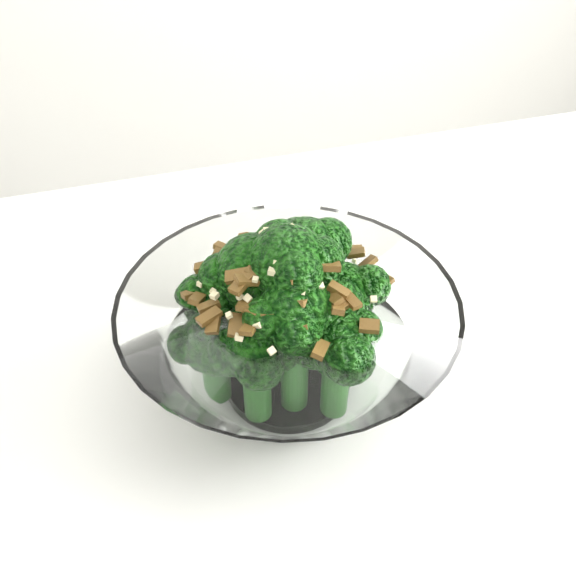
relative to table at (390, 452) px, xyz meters
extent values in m
cube|color=white|center=(0.00, 0.00, 0.05)|extent=(1.30, 0.95, 0.04)
cylinder|color=white|center=(0.49, 0.41, -0.33)|extent=(0.04, 0.04, 0.71)
cylinder|color=white|center=(-0.08, 0.03, 0.07)|extent=(0.10, 0.10, 0.01)
cylinder|color=#1E5A17|center=(-0.05, -0.01, 0.11)|extent=(0.02, 0.02, 0.06)
sphere|color=#195810|center=(-0.05, -0.01, 0.15)|extent=(0.05, 0.05, 0.05)
cylinder|color=#1E5A17|center=(-0.08, 0.08, 0.10)|extent=(0.02, 0.02, 0.05)
sphere|color=#195810|center=(-0.08, 0.08, 0.14)|extent=(0.04, 0.04, 0.04)
cylinder|color=#1E5A17|center=(-0.12, 0.05, 0.11)|extent=(0.02, 0.02, 0.06)
sphere|color=#195810|center=(-0.12, 0.05, 0.15)|extent=(0.05, 0.05, 0.05)
cylinder|color=#1E5A17|center=(-0.14, 0.02, 0.10)|extent=(0.02, 0.02, 0.04)
sphere|color=#195810|center=(-0.14, 0.02, 0.14)|extent=(0.05, 0.05, 0.05)
cylinder|color=#1E5A17|center=(-0.04, 0.03, 0.11)|extent=(0.02, 0.02, 0.06)
sphere|color=#195810|center=(-0.04, 0.03, 0.16)|extent=(0.05, 0.05, 0.05)
cylinder|color=#1E5A17|center=(-0.10, 0.04, 0.12)|extent=(0.02, 0.02, 0.08)
sphere|color=#195810|center=(-0.10, 0.04, 0.18)|extent=(0.06, 0.06, 0.06)
cylinder|color=#1E5A17|center=(-0.07, 0.05, 0.12)|extent=(0.02, 0.02, 0.09)
sphere|color=#195810|center=(-0.07, 0.05, 0.18)|extent=(0.05, 0.05, 0.05)
cylinder|color=#1E5A17|center=(-0.08, 0.03, 0.13)|extent=(0.02, 0.02, 0.09)
sphere|color=#195810|center=(-0.08, 0.03, 0.19)|extent=(0.06, 0.06, 0.06)
cylinder|color=#1E5A17|center=(-0.08, 0.00, 0.12)|extent=(0.02, 0.02, 0.08)
sphere|color=#195810|center=(-0.08, 0.00, 0.17)|extent=(0.05, 0.05, 0.05)
cylinder|color=#1E5A17|center=(-0.11, 0.00, 0.11)|extent=(0.02, 0.02, 0.06)
sphere|color=#195810|center=(-0.11, 0.00, 0.15)|extent=(0.05, 0.05, 0.05)
cube|color=brown|center=(-0.10, -0.01, 0.18)|extent=(0.02, 0.01, 0.01)
cube|color=brown|center=(-0.13, 0.05, 0.18)|extent=(0.01, 0.02, 0.01)
cube|color=brown|center=(-0.11, -0.01, 0.18)|extent=(0.02, 0.02, 0.01)
cube|color=brown|center=(-0.13, 0.06, 0.18)|extent=(0.01, 0.02, 0.01)
cube|color=brown|center=(-0.09, 0.06, 0.19)|extent=(0.02, 0.01, 0.01)
cube|color=brown|center=(-0.06, 0.03, 0.20)|extent=(0.02, 0.02, 0.01)
cube|color=brown|center=(-0.12, 0.07, 0.17)|extent=(0.02, 0.02, 0.01)
cube|color=brown|center=(-0.11, 0.01, 0.19)|extent=(0.02, 0.01, 0.01)
cube|color=brown|center=(-0.08, -0.01, 0.19)|extent=(0.01, 0.02, 0.01)
cube|color=brown|center=(-0.15, 0.02, 0.17)|extent=(0.01, 0.02, 0.01)
cube|color=brown|center=(-0.08, 0.00, 0.20)|extent=(0.02, 0.02, 0.01)
cube|color=brown|center=(-0.07, -0.03, 0.17)|extent=(0.02, 0.02, 0.01)
cube|color=brown|center=(-0.14, 0.00, 0.17)|extent=(0.02, 0.02, 0.01)
cube|color=brown|center=(-0.05, -0.03, 0.17)|extent=(0.01, 0.01, 0.01)
cube|color=brown|center=(-0.06, 0.09, 0.17)|extent=(0.01, 0.01, 0.01)
cube|color=brown|center=(-0.01, 0.03, 0.17)|extent=(0.01, 0.02, 0.01)
cube|color=brown|center=(-0.05, 0.07, 0.17)|extent=(0.01, 0.02, 0.01)
cube|color=brown|center=(-0.15, 0.04, 0.17)|extent=(0.02, 0.01, 0.01)
cube|color=brown|center=(-0.03, 0.05, 0.18)|extent=(0.02, 0.01, 0.01)
cube|color=brown|center=(-0.11, 0.00, 0.18)|extent=(0.02, 0.02, 0.01)
cube|color=brown|center=(-0.05, 0.06, 0.19)|extent=(0.02, 0.02, 0.01)
cube|color=brown|center=(-0.14, 0.02, 0.17)|extent=(0.02, 0.01, 0.01)
cube|color=brown|center=(-0.12, 0.02, 0.19)|extent=(0.02, 0.01, 0.01)
cube|color=brown|center=(-0.06, 0.01, 0.20)|extent=(0.02, 0.01, 0.01)
cube|color=brown|center=(-0.07, 0.02, 0.21)|extent=(0.02, 0.01, 0.01)
cube|color=brown|center=(-0.02, 0.04, 0.17)|extent=(0.02, 0.01, 0.01)
cube|color=brown|center=(-0.05, 0.00, 0.18)|extent=(0.02, 0.02, 0.01)
cube|color=brown|center=(-0.08, -0.01, 0.19)|extent=(0.02, 0.02, 0.01)
cube|color=brown|center=(-0.07, 0.03, 0.21)|extent=(0.01, 0.02, 0.01)
cube|color=brown|center=(-0.04, -0.02, 0.17)|extent=(0.02, 0.01, 0.00)
cube|color=brown|center=(-0.08, -0.02, 0.18)|extent=(0.01, 0.02, 0.01)
cube|color=brown|center=(-0.10, 0.02, 0.19)|extent=(0.02, 0.01, 0.01)
cube|color=brown|center=(-0.12, -0.01, 0.17)|extent=(0.01, 0.02, 0.01)
cube|color=brown|center=(-0.06, -0.01, 0.19)|extent=(0.01, 0.02, 0.01)
cube|color=brown|center=(-0.06, -0.01, 0.18)|extent=(0.01, 0.02, 0.01)
cube|color=brown|center=(-0.03, 0.07, 0.17)|extent=(0.02, 0.01, 0.00)
cube|color=brown|center=(-0.12, 0.01, 0.19)|extent=(0.02, 0.02, 0.01)
cube|color=brown|center=(-0.05, 0.00, 0.19)|extent=(0.02, 0.01, 0.01)
cube|color=brown|center=(-0.11, 0.07, 0.18)|extent=(0.01, 0.02, 0.01)
cube|color=brown|center=(-0.09, 0.09, 0.17)|extent=(0.01, 0.01, 0.01)
cube|color=brown|center=(-0.14, 0.00, 0.17)|extent=(0.01, 0.02, 0.01)
cube|color=brown|center=(-0.11, 0.00, 0.18)|extent=(0.02, 0.02, 0.01)
cube|color=brown|center=(-0.14, 0.05, 0.18)|extent=(0.02, 0.01, 0.01)
cube|color=brown|center=(-0.08, -0.01, 0.19)|extent=(0.01, 0.01, 0.01)
cube|color=brown|center=(-0.04, 0.06, 0.17)|extent=(0.01, 0.02, 0.00)
cube|color=brown|center=(-0.05, 0.00, 0.18)|extent=(0.01, 0.02, 0.00)
cube|color=brown|center=(-0.11, 0.04, 0.20)|extent=(0.02, 0.01, 0.01)
cube|color=brown|center=(-0.08, 0.06, 0.19)|extent=(0.02, 0.01, 0.01)
cube|color=beige|center=(-0.09, 0.02, 0.21)|extent=(0.01, 0.01, 0.00)
cube|color=beige|center=(-0.08, 0.04, 0.21)|extent=(0.01, 0.01, 0.01)
cube|color=beige|center=(-0.11, 0.01, 0.20)|extent=(0.00, 0.01, 0.00)
cube|color=beige|center=(-0.10, -0.03, 0.17)|extent=(0.01, 0.01, 0.01)
cube|color=beige|center=(-0.02, 0.04, 0.17)|extent=(0.01, 0.01, 0.01)
cube|color=beige|center=(-0.06, 0.05, 0.20)|extent=(0.01, 0.01, 0.01)
cube|color=beige|center=(-0.13, 0.00, 0.18)|extent=(0.00, 0.00, 0.00)
cube|color=beige|center=(-0.14, 0.04, 0.17)|extent=(0.01, 0.01, 0.00)
cube|color=beige|center=(-0.08, -0.01, 0.19)|extent=(0.01, 0.01, 0.00)
cube|color=beige|center=(-0.09, 0.04, 0.21)|extent=(0.01, 0.01, 0.00)
cube|color=beige|center=(-0.09, 0.08, 0.18)|extent=(0.01, 0.01, 0.01)
cube|color=beige|center=(-0.13, 0.06, 0.18)|extent=(0.01, 0.01, 0.00)
cube|color=beige|center=(-0.07, 0.00, 0.19)|extent=(0.01, 0.01, 0.01)
cube|color=beige|center=(-0.06, 0.07, 0.19)|extent=(0.00, 0.00, 0.00)
cube|color=beige|center=(-0.12, 0.01, 0.18)|extent=(0.01, 0.01, 0.00)
cube|color=beige|center=(-0.06, 0.04, 0.20)|extent=(0.01, 0.01, 0.00)
cube|color=beige|center=(-0.11, -0.02, 0.18)|extent=(0.01, 0.01, 0.01)
cube|color=beige|center=(-0.13, 0.01, 0.18)|extent=(0.01, 0.01, 0.00)
cube|color=beige|center=(-0.03, 0.04, 0.18)|extent=(0.01, 0.01, 0.00)
cube|color=beige|center=(-0.10, 0.05, 0.20)|extent=(0.01, 0.01, 0.01)
cube|color=beige|center=(-0.13, 0.02, 0.18)|extent=(0.01, 0.01, 0.00)
cube|color=beige|center=(-0.11, 0.00, 0.19)|extent=(0.01, 0.01, 0.01)
cube|color=beige|center=(-0.03, 0.00, 0.18)|extent=(0.00, 0.01, 0.00)
cube|color=beige|center=(-0.10, 0.01, 0.20)|extent=(0.01, 0.01, 0.00)
cube|color=beige|center=(-0.10, 0.07, 0.18)|extent=(0.01, 0.01, 0.01)
cube|color=beige|center=(-0.11, 0.08, 0.17)|extent=(0.01, 0.01, 0.01)
cube|color=beige|center=(-0.08, -0.01, 0.19)|extent=(0.01, 0.01, 0.00)
cube|color=beige|center=(-0.09, 0.01, 0.21)|extent=(0.00, 0.01, 0.00)
cube|color=beige|center=(-0.12, -0.02, 0.17)|extent=(0.01, 0.01, 0.01)
camera|label=1|loc=(-0.14, -0.31, 0.46)|focal=40.00mm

